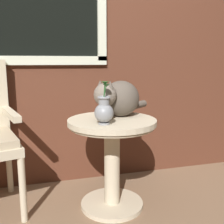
# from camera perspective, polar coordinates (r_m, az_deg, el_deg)

# --- Properties ---
(ground_plane) EXTENTS (6.00, 6.00, 0.00)m
(ground_plane) POSITION_cam_1_polar(r_m,az_deg,el_deg) (1.94, -2.97, -21.54)
(ground_plane) COLOR #7F6047
(back_wall) EXTENTS (4.00, 0.07, 2.60)m
(back_wall) POSITION_cam_1_polar(r_m,az_deg,el_deg) (2.31, -7.40, 17.44)
(back_wall) COLOR #562D1E
(back_wall) RESTS_ON ground_plane
(wicker_side_table) EXTENTS (0.61, 0.61, 0.64)m
(wicker_side_table) POSITION_cam_1_polar(r_m,az_deg,el_deg) (1.89, 0.00, -7.26)
(wicker_side_table) COLOR beige
(wicker_side_table) RESTS_ON ground_plane
(cat) EXTENTS (0.50, 0.40, 0.27)m
(cat) POSITION_cam_1_polar(r_m,az_deg,el_deg) (1.91, 1.49, 2.95)
(cat) COLOR brown
(cat) RESTS_ON wicker_side_table
(pewter_vase_with_ivy) EXTENTS (0.12, 0.12, 0.27)m
(pewter_vase_with_ivy) POSITION_cam_1_polar(r_m,az_deg,el_deg) (1.68, -1.70, 0.33)
(pewter_vase_with_ivy) COLOR gray
(pewter_vase_with_ivy) RESTS_ON wicker_side_table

